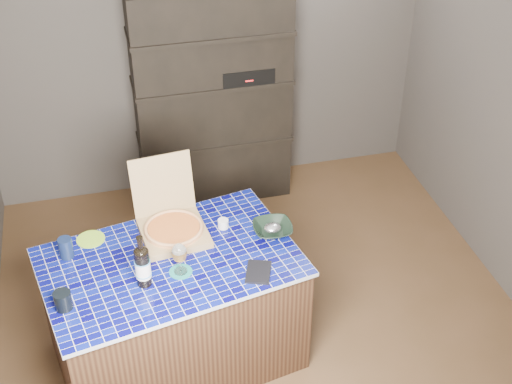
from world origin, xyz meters
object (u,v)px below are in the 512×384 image
object	(u,v)px
mead_bottle	(143,266)
dvd_case	(258,272)
bowl	(273,229)
kitchen_island	(174,310)
pizza_box	(173,226)
wine_glass	(179,253)

from	to	relation	value
mead_bottle	dvd_case	world-z (taller)	mead_bottle
dvd_case	bowl	world-z (taller)	bowl
bowl	kitchen_island	bearing A→B (deg)	-171.06
mead_bottle	dvd_case	distance (m)	0.65
pizza_box	bowl	bearing A→B (deg)	-19.62
mead_bottle	wine_glass	xyz separation A→B (m)	(0.21, 0.05, 0.01)
mead_bottle	pizza_box	bearing A→B (deg)	61.25
wine_glass	dvd_case	distance (m)	0.46
dvd_case	kitchen_island	bearing A→B (deg)	173.74
kitchen_island	bowl	world-z (taller)	bowl
bowl	wine_glass	bearing A→B (deg)	-160.10
pizza_box	bowl	xyz separation A→B (m)	(0.59, -0.14, -0.03)
kitchen_island	bowl	bearing A→B (deg)	-2.24
dvd_case	pizza_box	bearing A→B (deg)	150.89
mead_bottle	bowl	size ratio (longest dim) A/B	1.39
pizza_box	bowl	world-z (taller)	pizza_box
mead_bottle	wine_glass	bearing A→B (deg)	12.22
kitchen_island	mead_bottle	bearing A→B (deg)	-146.72
kitchen_island	mead_bottle	xyz separation A→B (m)	(-0.16, -0.16, 0.53)
pizza_box	dvd_case	bearing A→B (deg)	-54.93
mead_bottle	wine_glass	world-z (taller)	mead_bottle
mead_bottle	bowl	distance (m)	0.86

